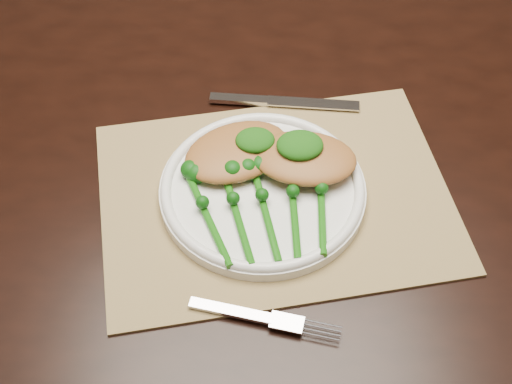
{
  "coord_description": "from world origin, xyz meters",
  "views": [
    {
      "loc": [
        -0.03,
        -0.63,
        1.41
      ],
      "look_at": [
        -0.0,
        -0.12,
        0.78
      ],
      "focal_mm": 50.0,
      "sensor_mm": 36.0,
      "label": 1
    }
  ],
  "objects_px": {
    "dining_table": "(263,254)",
    "chicken_fillet_left": "(237,152)",
    "broccolini_bundle": "(266,213)",
    "placemat": "(275,196)",
    "dinner_plate": "(263,189)"
  },
  "relations": [
    {
      "from": "dinner_plate",
      "to": "broccolini_bundle",
      "type": "xyz_separation_m",
      "value": [
        0.0,
        -0.04,
        0.01
      ]
    },
    {
      "from": "dining_table",
      "to": "broccolini_bundle",
      "type": "distance_m",
      "value": 0.45
    },
    {
      "from": "placemat",
      "to": "dinner_plate",
      "type": "bearing_deg",
      "value": 168.81
    },
    {
      "from": "chicken_fillet_left",
      "to": "broccolini_bundle",
      "type": "relative_size",
      "value": 0.71
    },
    {
      "from": "dining_table",
      "to": "chicken_fillet_left",
      "type": "height_order",
      "value": "chicken_fillet_left"
    },
    {
      "from": "placemat",
      "to": "broccolini_bundle",
      "type": "height_order",
      "value": "broccolini_bundle"
    },
    {
      "from": "chicken_fillet_left",
      "to": "broccolini_bundle",
      "type": "height_order",
      "value": "chicken_fillet_left"
    },
    {
      "from": "placemat",
      "to": "broccolini_bundle",
      "type": "relative_size",
      "value": 2.22
    },
    {
      "from": "dinner_plate",
      "to": "chicken_fillet_left",
      "type": "distance_m",
      "value": 0.06
    },
    {
      "from": "dinner_plate",
      "to": "chicken_fillet_left",
      "type": "height_order",
      "value": "chicken_fillet_left"
    },
    {
      "from": "broccolini_bundle",
      "to": "placemat",
      "type": "bearing_deg",
      "value": 65.59
    },
    {
      "from": "placemat",
      "to": "chicken_fillet_left",
      "type": "relative_size",
      "value": 3.12
    },
    {
      "from": "dining_table",
      "to": "dinner_plate",
      "type": "relative_size",
      "value": 6.92
    },
    {
      "from": "placemat",
      "to": "chicken_fillet_left",
      "type": "distance_m",
      "value": 0.07
    },
    {
      "from": "dining_table",
      "to": "chicken_fillet_left",
      "type": "relative_size",
      "value": 12.77
    }
  ]
}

